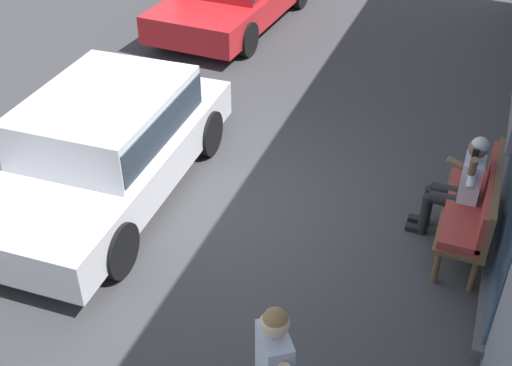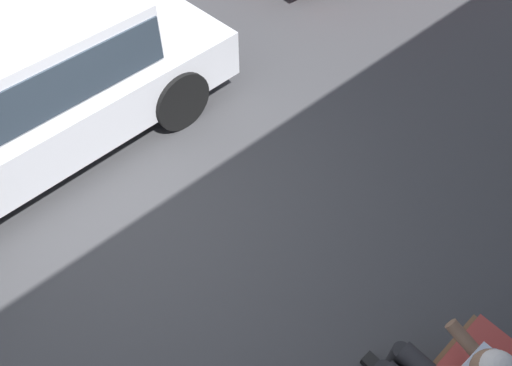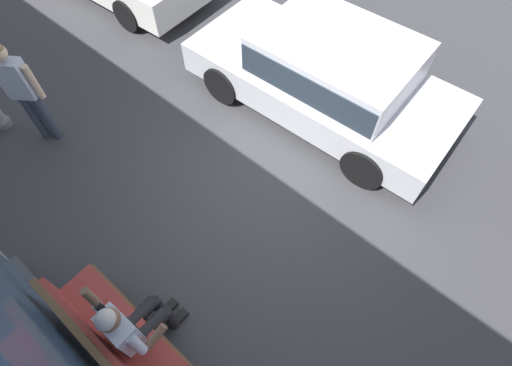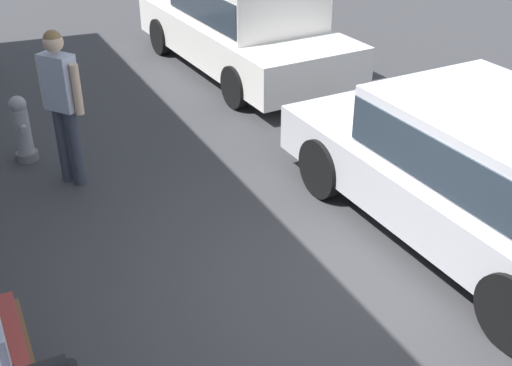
{
  "view_description": "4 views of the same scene",
  "coord_description": "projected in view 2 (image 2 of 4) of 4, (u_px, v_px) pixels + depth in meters",
  "views": [
    {
      "loc": [
        5.96,
        2.6,
        5.02
      ],
      "look_at": [
        0.39,
        0.48,
        0.76
      ],
      "focal_mm": 45.0,
      "sensor_mm": 36.0,
      "label": 1
    },
    {
      "loc": [
        0.97,
        2.6,
        3.73
      ],
      "look_at": [
        -0.64,
        0.84,
        0.81
      ],
      "focal_mm": 35.0,
      "sensor_mm": 36.0,
      "label": 2
    },
    {
      "loc": [
        -2.03,
        2.6,
        4.87
      ],
      "look_at": [
        -0.44,
        0.76,
        1.13
      ],
      "focal_mm": 28.0,
      "sensor_mm": 36.0,
      "label": 3
    },
    {
      "loc": [
        -3.54,
        2.6,
        3.54
      ],
      "look_at": [
        0.33,
        0.69,
        1.11
      ],
      "focal_mm": 45.0,
      "sensor_mm": 36.0,
      "label": 4
    }
  ],
  "objects": [
    {
      "name": "ground_plane",
      "position": [
        141.0,
        223.0,
        4.51
      ],
      "size": [
        60.0,
        60.0,
        0.0
      ],
      "primitive_type": "plane",
      "color": "#38383A"
    },
    {
      "name": "parked_car_mid",
      "position": [
        10.0,
        81.0,
        4.6
      ],
      "size": [
        4.28,
        2.04,
        1.37
      ],
      "color": "silver",
      "rests_on": "ground_plane"
    }
  ]
}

